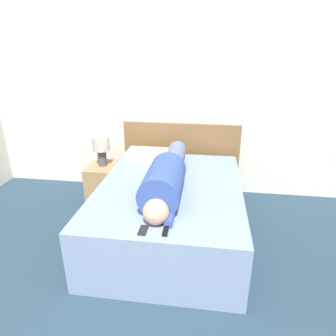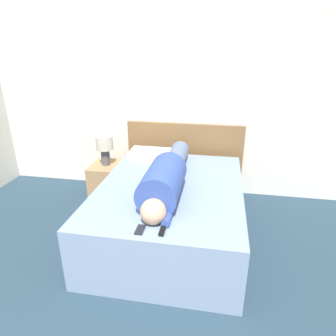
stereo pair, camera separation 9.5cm
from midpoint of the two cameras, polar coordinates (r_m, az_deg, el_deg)
name	(u,v)px [view 2 (the right image)]	position (r m, az deg, el deg)	size (l,w,h in m)	color
wall_back	(182,96)	(3.97, 3.46, 13.47)	(6.34, 0.06, 2.60)	silver
bed	(170,211)	(3.18, 1.32, -8.15)	(1.44, 1.91, 0.59)	#7589A8
headboard	(184,158)	(4.10, 3.76, 1.91)	(1.56, 0.04, 0.96)	brown
nightstand	(108,181)	(4.03, -10.78, -2.53)	(0.38, 0.47, 0.48)	#A37A51
table_lamp	(105,146)	(3.86, -11.30, 4.08)	(0.21, 0.21, 0.38)	#4C4C51
person_lying	(167,177)	(2.87, 0.68, -1.71)	(0.35, 1.64, 0.35)	tan
pillow_near_headboard	(153,155)	(3.72, -2.09, 2.49)	(0.58, 0.32, 0.11)	silver
tv_remote	(163,230)	(2.34, 0.19, -11.68)	(0.04, 0.15, 0.02)	black
cell_phone	(140,230)	(2.35, -4.15, -11.67)	(0.06, 0.13, 0.01)	black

